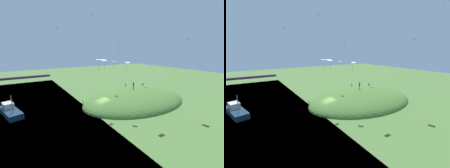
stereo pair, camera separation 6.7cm
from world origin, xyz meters
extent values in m
plane|color=#4A6D32|center=(0.00, 0.00, 0.00)|extent=(160.00, 160.00, 0.00)
ellipsoid|color=#466D2E|center=(9.71, 0.42, 0.00)|extent=(27.48, 18.82, 5.77)
cube|color=#11283D|center=(-16.86, 7.27, 0.53)|extent=(4.46, 8.41, 1.07)
cube|color=#B7ACAA|center=(-17.18, 8.44, 1.64)|extent=(2.30, 2.87, 1.14)
cylinder|color=gray|center=(-16.33, 5.33, 2.76)|extent=(0.14, 0.14, 3.39)
cube|color=#504A43|center=(9.62, 1.20, 3.31)|extent=(0.23, 0.19, 0.87)
cylinder|color=#384240|center=(9.62, 1.20, 4.09)|extent=(0.50, 0.50, 0.69)
sphere|color=#9E6958|center=(9.62, 1.20, 4.56)|extent=(0.26, 0.26, 0.26)
cube|color=#282851|center=(12.93, 8.63, 1.63)|extent=(0.24, 0.19, 0.78)
cylinder|color=gold|center=(12.93, 8.63, 2.33)|extent=(0.50, 0.50, 0.62)
sphere|color=beige|center=(12.93, 8.63, 2.76)|extent=(0.24, 0.24, 0.24)
cube|color=#1E2D49|center=(20.39, 8.96, 0.41)|extent=(0.22, 0.25, 0.82)
cylinder|color=#413B4D|center=(20.39, 8.96, 1.15)|extent=(0.56, 0.56, 0.65)
sphere|color=#A4664D|center=(20.39, 8.96, 1.59)|extent=(0.25, 0.25, 0.25)
cube|color=silver|center=(-5.10, -9.85, 11.34)|extent=(0.96, 0.75, 0.20)
cylinder|color=silver|center=(-5.01, -9.92, 10.59)|extent=(0.08, 0.16, 1.06)
cube|color=white|center=(4.62, 2.73, 9.97)|extent=(0.80, 0.65, 0.12)
cylinder|color=white|center=(4.43, 2.85, 9.37)|extent=(0.11, 0.16, 0.86)
cube|color=white|center=(-0.27, -1.45, 15.64)|extent=(0.76, 0.73, 0.13)
cylinder|color=white|center=(-0.33, -1.36, 14.91)|extent=(0.16, 0.13, 1.15)
cube|color=white|center=(-6.52, -11.33, 11.53)|extent=(0.98, 0.88, 0.07)
cylinder|color=white|center=(-6.52, -11.15, 10.74)|extent=(0.13, 0.06, 1.17)
cube|color=silver|center=(-0.23, 3.55, 19.85)|extent=(0.55, 0.72, 0.09)
cylinder|color=silver|center=(-0.47, 3.37, 18.73)|extent=(0.12, 0.09, 1.90)
cylinder|color=white|center=(14.37, -13.58, 20.12)|extent=(0.07, 0.25, 1.61)
cube|color=silver|center=(2.66, -5.06, 10.34)|extent=(0.98, 0.97, 0.18)
cylinder|color=silver|center=(2.54, -4.95, 9.14)|extent=(0.08, 0.19, 1.99)
cube|color=silver|center=(13.68, -9.45, 14.66)|extent=(0.92, 1.19, 0.27)
cylinder|color=silver|center=(13.60, -9.70, 13.75)|extent=(0.05, 0.21, 1.30)
cube|color=#F4DAD1|center=(-6.76, 6.60, 17.05)|extent=(0.60, 0.79, 0.11)
cylinder|color=#F4DAD1|center=(-6.88, 6.55, 15.97)|extent=(0.21, 0.29, 1.77)
cube|color=white|center=(5.77, -5.19, 19.65)|extent=(1.11, 0.78, 0.26)
cylinder|color=white|center=(6.05, -5.27, 18.96)|extent=(0.08, 0.11, 0.83)
cube|color=white|center=(-1.93, -8.66, 14.24)|extent=(1.19, 1.13, 0.14)
cylinder|color=white|center=(-1.66, -8.42, 13.11)|extent=(0.17, 0.04, 1.78)
cube|color=white|center=(16.43, 7.96, 18.74)|extent=(0.96, 1.05, 0.08)
cylinder|color=white|center=(16.33, 8.15, 17.62)|extent=(0.23, 0.29, 1.79)
cylinder|color=brown|center=(-2.69, 4.56, 0.60)|extent=(0.14, 0.14, 1.19)
camera|label=1|loc=(-14.92, -27.40, 12.72)|focal=24.40mm
camera|label=2|loc=(-14.86, -27.43, 12.72)|focal=24.40mm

